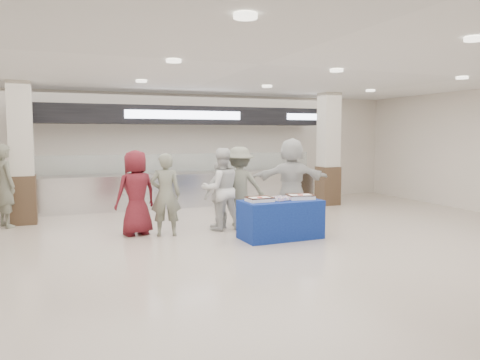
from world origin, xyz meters
name	(u,v)px	position (x,y,z in m)	size (l,w,h in m)	color
ground	(260,250)	(0.00, 0.00, 0.00)	(14.00, 14.00, 0.00)	beige
serving_line	(182,165)	(0.00, 5.40, 1.16)	(8.70, 0.85, 2.80)	silver
column_left	(22,156)	(-4.00, 4.20, 1.53)	(0.55, 0.55, 3.20)	#3A291A
column_right	(328,152)	(4.00, 4.20, 1.53)	(0.55, 0.55, 3.20)	#3A291A
display_table	(280,219)	(0.74, 0.70, 0.38)	(1.55, 0.78, 0.75)	navy
sheet_cake_left	(260,199)	(0.30, 0.70, 0.80)	(0.48, 0.38, 0.10)	white
sheet_cake_right	(300,196)	(1.19, 0.72, 0.80)	(0.56, 0.46, 0.10)	white
cupcake_tray	(281,198)	(0.77, 0.72, 0.78)	(0.48, 0.42, 0.06)	#B9B9BE
civilian_maroon	(136,193)	(-1.81, 2.05, 0.86)	(0.84, 0.55, 1.71)	maroon
soldier_a	(166,195)	(-1.28, 1.75, 0.83)	(0.60, 0.40, 1.66)	slate
chef_tall	(221,189)	(-0.06, 1.90, 0.87)	(0.85, 0.66, 1.74)	white
chef_short	(220,195)	(-0.03, 2.04, 0.73)	(0.85, 0.35, 1.45)	white
soldier_b	(239,186)	(0.48, 2.21, 0.88)	(1.13, 0.65, 1.75)	slate
civilian_white	(291,180)	(1.80, 2.27, 0.97)	(1.80, 0.57, 1.94)	silver
soldier_bg	(5,186)	(-4.34, 3.91, 0.91)	(0.67, 0.44, 1.82)	slate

